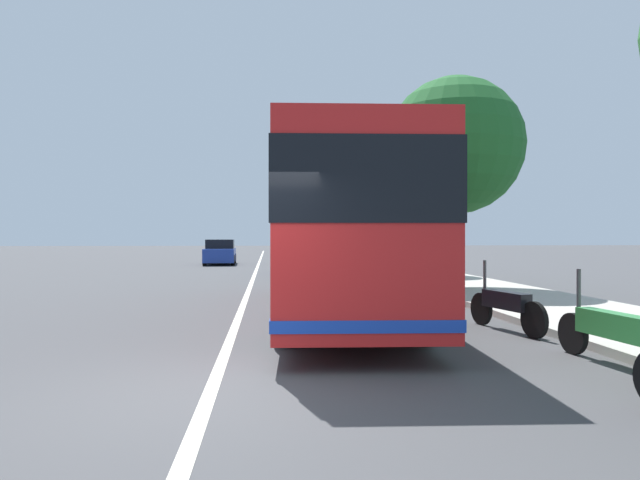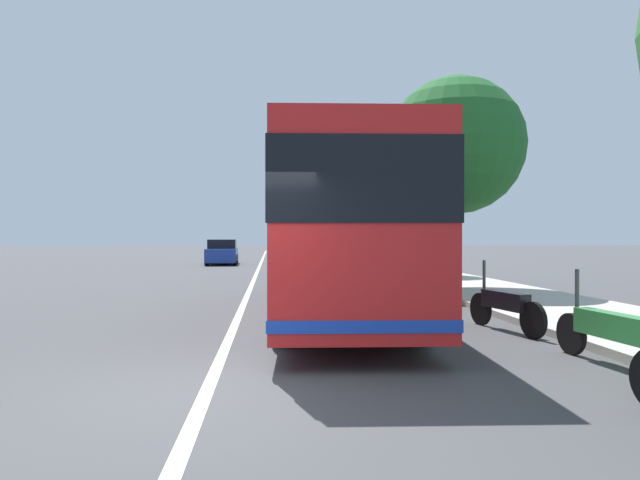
{
  "view_description": "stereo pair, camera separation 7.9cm",
  "coord_description": "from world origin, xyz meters",
  "px_view_note": "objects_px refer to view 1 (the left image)",
  "views": [
    {
      "loc": [
        -6.13,
        -0.64,
        1.7
      ],
      "look_at": [
        7.72,
        -1.92,
        1.64
      ],
      "focal_mm": 31.33,
      "sensor_mm": 36.0,
      "label": 1
    },
    {
      "loc": [
        -6.14,
        -0.71,
        1.7
      ],
      "look_at": [
        7.72,
        -1.92,
        1.64
      ],
      "focal_mm": 31.33,
      "sensor_mm": 36.0,
      "label": 2
    }
  ],
  "objects_px": {
    "coach_bus": "(337,227)",
    "roadside_tree_mid_block": "(455,146)",
    "roadside_tree_far_block": "(413,191)",
    "car_far_distant": "(220,253)",
    "car_oncoming": "(306,259)",
    "motorcycle_mid_row": "(615,332)",
    "motorcycle_angled": "(505,305)"
  },
  "relations": [
    {
      "from": "coach_bus",
      "to": "car_far_distant",
      "type": "xyz_separation_m",
      "value": [
        23.05,
        4.57,
        -1.19
      ]
    },
    {
      "from": "car_far_distant",
      "to": "roadside_tree_far_block",
      "type": "relative_size",
      "value": 0.85
    },
    {
      "from": "car_far_distant",
      "to": "car_oncoming",
      "type": "bearing_deg",
      "value": 24.37
    },
    {
      "from": "coach_bus",
      "to": "car_far_distant",
      "type": "height_order",
      "value": "coach_bus"
    },
    {
      "from": "motorcycle_mid_row",
      "to": "car_far_distant",
      "type": "distance_m",
      "value": 29.62
    },
    {
      "from": "roadside_tree_mid_block",
      "to": "car_oncoming",
      "type": "bearing_deg",
      "value": 24.97
    },
    {
      "from": "car_oncoming",
      "to": "roadside_tree_mid_block",
      "type": "distance_m",
      "value": 10.45
    },
    {
      "from": "car_oncoming",
      "to": "car_far_distant",
      "type": "distance_m",
      "value": 10.78
    },
    {
      "from": "coach_bus",
      "to": "roadside_tree_far_block",
      "type": "bearing_deg",
      "value": -19.88
    },
    {
      "from": "motorcycle_mid_row",
      "to": "motorcycle_angled",
      "type": "relative_size",
      "value": 1.1
    },
    {
      "from": "motorcycle_mid_row",
      "to": "roadside_tree_far_block",
      "type": "distance_m",
      "value": 16.81
    },
    {
      "from": "roadside_tree_mid_block",
      "to": "roadside_tree_far_block",
      "type": "relative_size",
      "value": 1.29
    },
    {
      "from": "motorcycle_mid_row",
      "to": "car_oncoming",
      "type": "xyz_separation_m",
      "value": [
        18.96,
        2.79,
        0.24
      ]
    },
    {
      "from": "motorcycle_angled",
      "to": "car_oncoming",
      "type": "height_order",
      "value": "car_oncoming"
    },
    {
      "from": "car_far_distant",
      "to": "roadside_tree_far_block",
      "type": "xyz_separation_m",
      "value": [
        -12.22,
        -9.18,
        2.93
      ]
    },
    {
      "from": "coach_bus",
      "to": "motorcycle_angled",
      "type": "height_order",
      "value": "coach_bus"
    },
    {
      "from": "car_oncoming",
      "to": "car_far_distant",
      "type": "relative_size",
      "value": 1.06
    },
    {
      "from": "roadside_tree_mid_block",
      "to": "roadside_tree_far_block",
      "type": "height_order",
      "value": "roadside_tree_mid_block"
    },
    {
      "from": "car_oncoming",
      "to": "roadside_tree_mid_block",
      "type": "relative_size",
      "value": 0.69
    },
    {
      "from": "coach_bus",
      "to": "roadside_tree_far_block",
      "type": "height_order",
      "value": "roadside_tree_far_block"
    },
    {
      "from": "car_far_distant",
      "to": "roadside_tree_far_block",
      "type": "height_order",
      "value": "roadside_tree_far_block"
    },
    {
      "from": "coach_bus",
      "to": "roadside_tree_far_block",
      "type": "xyz_separation_m",
      "value": [
        10.83,
        -4.61,
        1.74
      ]
    },
    {
      "from": "car_oncoming",
      "to": "roadside_tree_mid_block",
      "type": "height_order",
      "value": "roadside_tree_mid_block"
    },
    {
      "from": "coach_bus",
      "to": "motorcycle_angled",
      "type": "distance_m",
      "value": 4.13
    },
    {
      "from": "coach_bus",
      "to": "car_far_distant",
      "type": "relative_size",
      "value": 2.63
    },
    {
      "from": "coach_bus",
      "to": "car_oncoming",
      "type": "xyz_separation_m",
      "value": [
        13.37,
        -0.17,
        -1.23
      ]
    },
    {
      "from": "coach_bus",
      "to": "motorcycle_angled",
      "type": "relative_size",
      "value": 5.42
    },
    {
      "from": "motorcycle_angled",
      "to": "car_oncoming",
      "type": "xyz_separation_m",
      "value": [
        16.08,
        2.57,
        0.24
      ]
    },
    {
      "from": "coach_bus",
      "to": "roadside_tree_mid_block",
      "type": "distance_m",
      "value": 6.78
    },
    {
      "from": "motorcycle_mid_row",
      "to": "car_far_distant",
      "type": "xyz_separation_m",
      "value": [
        28.64,
        7.53,
        0.28
      ]
    },
    {
      "from": "roadside_tree_mid_block",
      "to": "coach_bus",
      "type": "bearing_deg",
      "value": 136.83
    },
    {
      "from": "roadside_tree_far_block",
      "to": "motorcycle_mid_row",
      "type": "bearing_deg",
      "value": 174.25
    }
  ]
}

